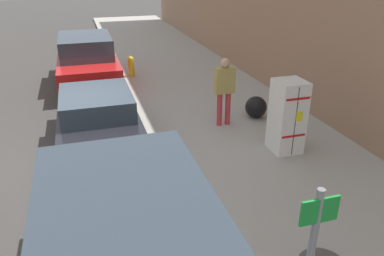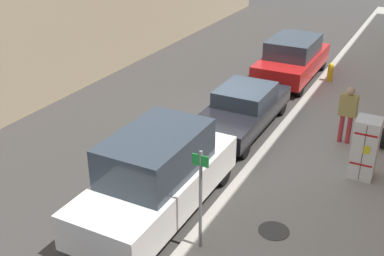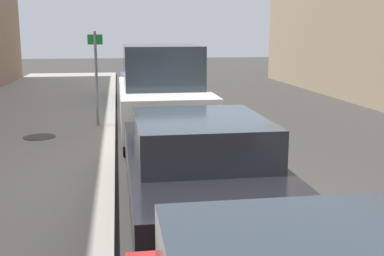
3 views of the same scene
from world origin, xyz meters
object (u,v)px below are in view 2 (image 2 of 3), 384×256
at_px(street_sign_post, 200,195).
at_px(parked_van_white, 157,176).
at_px(discarded_refrigerator, 365,148).
at_px(parked_suv_red, 292,58).
at_px(trash_bag, 382,138).
at_px(fire_hydrant, 330,72).
at_px(parked_sedan_dark, 243,108).
at_px(pedestrian_walking_far, 348,110).

distance_m(street_sign_post, parked_van_white, 1.74).
xyz_separation_m(discarded_refrigerator, parked_suv_red, (4.03, -6.87, -0.06)).
bearing_deg(trash_bag, fire_hydrant, -61.87).
distance_m(trash_bag, parked_van_white, 7.22).
distance_m(trash_bag, parked_suv_red, 6.51).
height_order(discarded_refrigerator, parked_sedan_dark, discarded_refrigerator).
bearing_deg(pedestrian_walking_far, parked_sedan_dark, 67.71).
bearing_deg(fire_hydrant, parked_van_white, 81.77).
bearing_deg(street_sign_post, parked_sedan_dark, -76.01).
distance_m(street_sign_post, fire_hydrant, 11.64).
xyz_separation_m(street_sign_post, parked_van_white, (1.51, -0.77, -0.39)).
relative_size(pedestrian_walking_far, parked_van_white, 0.36).
height_order(discarded_refrigerator, street_sign_post, street_sign_post).
xyz_separation_m(street_sign_post, pedestrian_walking_far, (-1.70, -6.36, -0.25)).
bearing_deg(parked_van_white, street_sign_post, 152.88).
bearing_deg(parked_suv_red, parked_van_white, 90.00).
distance_m(trash_bag, pedestrian_walking_far, 1.31).
bearing_deg(discarded_refrigerator, trash_bag, -96.46).
distance_m(discarded_refrigerator, parked_sedan_dark, 4.30).
bearing_deg(fire_hydrant, parked_sedan_dark, 74.18).
bearing_deg(discarded_refrigerator, pedestrian_walking_far, -64.89).
xyz_separation_m(discarded_refrigerator, street_sign_post, (2.52, 4.60, 0.48)).
relative_size(discarded_refrigerator, street_sign_post, 0.71).
bearing_deg(trash_bag, street_sign_post, 67.34).
bearing_deg(street_sign_post, fire_hydrant, -90.26).
distance_m(fire_hydrant, trash_bag, 5.71).
distance_m(discarded_refrigerator, street_sign_post, 5.27).
bearing_deg(parked_suv_red, fire_hydrant, -175.22).
bearing_deg(pedestrian_walking_far, parked_van_white, 122.75).
xyz_separation_m(parked_suv_red, parked_van_white, (-0.00, 10.70, 0.15)).
bearing_deg(pedestrian_walking_far, street_sign_post, 137.71).
bearing_deg(fire_hydrant, street_sign_post, 89.74).
height_order(discarded_refrigerator, pedestrian_walking_far, pedestrian_walking_far).
distance_m(street_sign_post, pedestrian_walking_far, 6.58).
height_order(trash_bag, pedestrian_walking_far, pedestrian_walking_far).
relative_size(pedestrian_walking_far, parked_sedan_dark, 0.39).
xyz_separation_m(street_sign_post, trash_bag, (-2.74, -6.57, -1.01)).
bearing_deg(pedestrian_walking_far, discarded_refrigerator, 177.78).
distance_m(pedestrian_walking_far, parked_suv_red, 6.05).
distance_m(discarded_refrigerator, trash_bag, 2.05).
bearing_deg(street_sign_post, discarded_refrigerator, -118.71).
xyz_separation_m(trash_bag, parked_suv_red, (4.26, -4.90, 0.47)).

